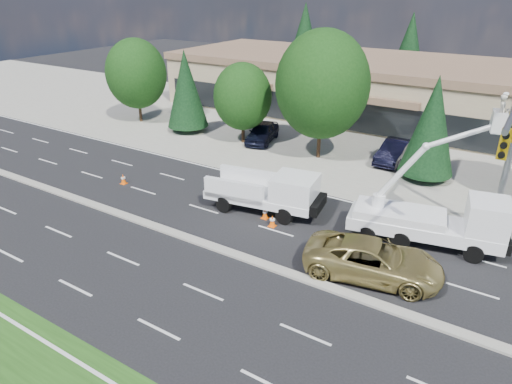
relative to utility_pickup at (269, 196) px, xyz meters
The scene contains 20 objects.
ground 5.35m from the utility_pickup, 73.16° to the right, with size 140.00×140.00×0.00m, color black.
concrete_apron 15.09m from the utility_pickup, 84.20° to the left, with size 140.00×22.00×0.01m, color gray.
road_median 5.34m from the utility_pickup, 73.16° to the right, with size 120.00×0.55×0.12m, color gray.
strip_mall 25.06m from the utility_pickup, 86.51° to the left, with size 50.40×15.40×5.50m.
tree_front_a 23.06m from the utility_pickup, 154.03° to the left, with size 5.65×5.65×7.85m.
tree_front_b 17.81m from the utility_pickup, 145.44° to the left, with size 3.66×3.66×7.22m.
tree_front_c 13.40m from the utility_pickup, 130.37° to the left, with size 4.80×4.80×6.66m.
tree_front_d 11.07m from the utility_pickup, 98.43° to the left, with size 6.90×6.90×9.57m.
tree_front_e 12.24m from the utility_pickup, 56.83° to the left, with size 3.61×3.61×7.12m.
tree_back_a 40.72m from the utility_pickup, 114.02° to the left, with size 5.14×5.14×10.14m.
tree_back_b 37.27m from the utility_pickup, 93.84° to the left, with size 4.75×4.75×9.36m.
utility_pickup is the anchor object (origin of this frame).
bucket_truck 9.40m from the utility_pickup, ahead, with size 7.89×3.68×8.06m.
traffic_cone_a 10.57m from the utility_pickup, behind, with size 0.40×0.40×0.70m.
traffic_cone_b 1.12m from the utility_pickup, 73.18° to the right, with size 0.40×0.40×0.70m.
traffic_cone_c 1.94m from the utility_pickup, 53.27° to the right, with size 0.40×0.40×0.70m.
traffic_cone_d 7.90m from the utility_pickup, 11.76° to the right, with size 0.40×0.40×0.70m.
minivan 7.97m from the utility_pickup, 22.68° to the right, with size 2.87×6.23×1.73m, color #A3904E.
parked_car_west 13.11m from the utility_pickup, 123.18° to the left, with size 1.94×4.83×1.65m, color black.
parked_car_east 12.78m from the utility_pickup, 72.85° to the left, with size 1.72×4.94×1.63m, color black.
Camera 1 is at (10.69, -15.79, 12.36)m, focal length 32.00 mm.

